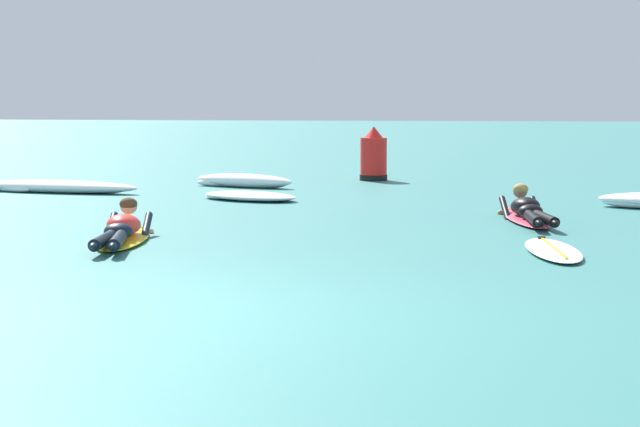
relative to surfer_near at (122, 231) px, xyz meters
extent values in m
plane|color=#387A75|center=(1.75, 6.11, -0.14)|extent=(120.00, 120.00, 0.00)
ellipsoid|color=yellow|center=(-0.02, 0.09, -0.10)|extent=(0.91, 2.15, 0.07)
ellipsoid|color=yellow|center=(-0.19, 1.07, -0.09)|extent=(0.23, 0.23, 0.06)
ellipsoid|color=red|center=(-0.03, 0.14, 0.06)|extent=(0.52, 0.76, 0.35)
ellipsoid|color=black|center=(0.05, -0.26, 0.03)|extent=(0.38, 0.34, 0.20)
cylinder|color=black|center=(0.07, -0.82, 0.00)|extent=(0.24, 0.83, 0.14)
ellipsoid|color=black|center=(0.12, -1.23, 0.00)|extent=(0.14, 0.23, 0.08)
cylinder|color=black|center=(0.22, -0.79, 0.00)|extent=(0.33, 0.82, 0.14)
ellipsoid|color=black|center=(0.32, -1.19, 0.00)|extent=(0.14, 0.23, 0.08)
cylinder|color=black|center=(-0.31, 0.48, -0.02)|extent=(0.19, 0.60, 0.34)
sphere|color=tan|center=(-0.38, 0.86, -0.12)|extent=(0.09, 0.09, 0.09)
cylinder|color=black|center=(0.13, 0.54, -0.02)|extent=(0.19, 0.60, 0.34)
sphere|color=tan|center=(0.06, 0.90, -0.12)|extent=(0.09, 0.09, 0.09)
sphere|color=tan|center=(-0.10, 0.54, 0.24)|extent=(0.21, 0.21, 0.21)
ellipsoid|color=#47331E|center=(-0.09, 0.52, 0.27)|extent=(0.25, 0.24, 0.16)
ellipsoid|color=#E54C66|center=(4.86, 3.00, -0.10)|extent=(0.85, 2.43, 0.07)
ellipsoid|color=#E54C66|center=(4.69, 4.13, -0.09)|extent=(0.21, 0.22, 0.06)
ellipsoid|color=black|center=(4.85, 3.05, 0.06)|extent=(0.49, 0.72, 0.35)
ellipsoid|color=black|center=(4.90, 2.66, 0.03)|extent=(0.38, 0.33, 0.20)
cylinder|color=black|center=(4.91, 2.06, 0.00)|extent=(0.21, 0.90, 0.14)
ellipsoid|color=black|center=(4.95, 1.61, 0.00)|extent=(0.13, 0.23, 0.08)
cylinder|color=black|center=(5.07, 2.08, 0.00)|extent=(0.32, 0.90, 0.14)
ellipsoid|color=black|center=(5.16, 1.64, 0.00)|extent=(0.13, 0.23, 0.08)
cylinder|color=black|center=(4.58, 3.38, -0.02)|extent=(0.18, 0.61, 0.34)
sphere|color=#8C6647|center=(4.52, 3.76, -0.12)|extent=(0.09, 0.09, 0.09)
cylinder|color=black|center=(5.02, 3.42, -0.02)|extent=(0.18, 0.61, 0.34)
sphere|color=#8C6647|center=(4.96, 3.79, -0.12)|extent=(0.09, 0.09, 0.09)
sphere|color=#8C6647|center=(4.79, 3.43, 0.24)|extent=(0.21, 0.21, 0.21)
ellipsoid|color=#AD894C|center=(4.79, 3.41, 0.27)|extent=(0.25, 0.23, 0.16)
ellipsoid|color=white|center=(5.02, -0.08, -0.10)|extent=(0.75, 1.96, 0.07)
cube|color=yellow|center=(5.02, -0.08, -0.07)|extent=(0.20, 1.62, 0.01)
cone|color=black|center=(4.94, 0.69, -0.13)|extent=(0.11, 0.11, 0.16)
ellipsoid|color=white|center=(0.39, 5.33, -0.07)|extent=(1.97, 1.50, 0.15)
ellipsoid|color=white|center=(0.84, 5.28, -0.09)|extent=(0.74, 0.62, 0.10)
ellipsoid|color=white|center=(-0.13, 5.46, -0.10)|extent=(0.76, 0.67, 0.08)
ellipsoid|color=white|center=(-0.28, 7.81, -0.01)|extent=(2.17, 1.17, 0.26)
ellipsoid|color=white|center=(0.24, 7.71, -0.05)|extent=(0.80, 0.47, 0.18)
ellipsoid|color=white|center=(-0.90, 7.97, -0.07)|extent=(0.79, 0.37, 0.14)
ellipsoid|color=white|center=(-3.37, 6.19, -0.02)|extent=(3.24, 1.04, 0.23)
ellipsoid|color=white|center=(-2.57, 6.18, -0.06)|extent=(1.18, 0.68, 0.16)
ellipsoid|color=white|center=(-4.33, 6.26, -0.08)|extent=(1.15, 0.83, 0.13)
ellipsoid|color=white|center=(6.64, 4.97, -0.07)|extent=(1.15, 0.85, 0.14)
cylinder|color=red|center=(2.03, 9.87, 0.31)|extent=(0.55, 0.55, 0.89)
cone|color=red|center=(2.03, 9.87, 0.87)|extent=(0.39, 0.39, 0.24)
cylinder|color=black|center=(2.03, 9.87, -0.08)|extent=(0.58, 0.58, 0.12)
camera|label=1|loc=(4.17, -11.87, 1.58)|focal=58.84mm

